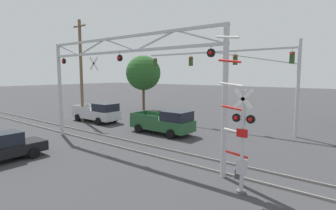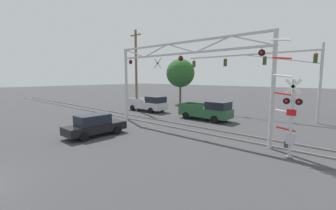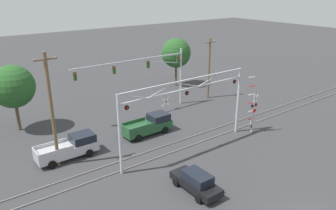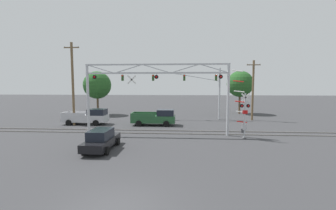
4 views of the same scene
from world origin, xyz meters
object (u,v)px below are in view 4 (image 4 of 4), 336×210
(traffic_signal_span, at_px, (190,83))
(pickup_truck_lead, at_px, (156,118))
(background_tree_beyond_span, at_px, (240,84))
(crossing_gantry, at_px, (156,86))
(utility_pole_right, at_px, (253,90))
(background_tree_far_left_verge, at_px, (97,85))
(utility_pole_left, at_px, (73,83))
(sedan_waiting, at_px, (101,140))
(pickup_truck_following, at_px, (88,117))
(crossing_signal_mast, at_px, (244,115))

(traffic_signal_span, height_order, pickup_truck_lead, traffic_signal_span)
(background_tree_beyond_span, bearing_deg, crossing_gantry, -125.32)
(crossing_gantry, relative_size, utility_pole_right, 1.70)
(crossing_gantry, bearing_deg, background_tree_beyond_span, 54.68)
(traffic_signal_span, xyz_separation_m, background_tree_far_left_verge, (-14.71, 3.67, -0.34))
(traffic_signal_span, xyz_separation_m, utility_pole_left, (-13.90, -5.88, -0.10))
(background_tree_far_left_verge, bearing_deg, sedan_waiting, -68.04)
(utility_pole_right, bearing_deg, crossing_gantry, -140.62)
(crossing_gantry, xyz_separation_m, pickup_truck_following, (-9.05, 5.10, -3.76))
(utility_pole_left, bearing_deg, traffic_signal_span, 22.94)
(sedan_waiting, height_order, background_tree_far_left_verge, background_tree_far_left_verge)
(crossing_signal_mast, distance_m, background_tree_far_left_verge, 24.46)
(pickup_truck_following, bearing_deg, utility_pole_right, 12.60)
(sedan_waiting, bearing_deg, traffic_signal_span, 66.01)
(pickup_truck_lead, bearing_deg, pickup_truck_following, 179.72)
(traffic_signal_span, height_order, utility_pole_right, utility_pole_right)
(crossing_signal_mast, distance_m, utility_pole_left, 19.35)
(traffic_signal_span, xyz_separation_m, pickup_truck_following, (-12.54, -5.13, -4.19))
(crossing_signal_mast, xyz_separation_m, background_tree_far_left_verge, (-19.17, 14.95, 2.65))
(pickup_truck_lead, relative_size, background_tree_far_left_verge, 0.74)
(traffic_signal_span, bearing_deg, sedan_waiting, -113.99)
(pickup_truck_lead, distance_m, utility_pole_left, 10.56)
(pickup_truck_following, height_order, utility_pole_right, utility_pole_right)
(pickup_truck_following, distance_m, utility_pole_right, 21.74)
(pickup_truck_following, bearing_deg, background_tree_far_left_verge, 103.88)
(pickup_truck_following, bearing_deg, sedan_waiting, -61.88)
(crossing_signal_mast, height_order, background_tree_far_left_verge, background_tree_far_left_verge)
(utility_pole_left, bearing_deg, crossing_gantry, -22.69)
(crossing_gantry, distance_m, pickup_truck_lead, 6.34)
(traffic_signal_span, height_order, background_tree_far_left_verge, traffic_signal_span)
(crossing_gantry, distance_m, pickup_truck_following, 11.04)
(utility_pole_right, height_order, background_tree_far_left_verge, utility_pole_right)
(crossing_signal_mast, bearing_deg, pickup_truck_lead, 144.75)
(traffic_signal_span, relative_size, background_tree_far_left_verge, 2.04)
(sedan_waiting, bearing_deg, background_tree_beyond_span, 55.30)
(pickup_truck_lead, xyz_separation_m, background_tree_far_left_verge, (-10.53, 8.84, 3.85))
(utility_pole_left, bearing_deg, utility_pole_right, 13.70)
(sedan_waiting, bearing_deg, background_tree_far_left_verge, 111.96)
(traffic_signal_span, relative_size, sedan_waiting, 3.31)
(pickup_truck_lead, xyz_separation_m, sedan_waiting, (-2.76, -10.43, -0.16))
(pickup_truck_lead, distance_m, background_tree_far_left_verge, 14.28)
(crossing_gantry, height_order, background_tree_beyond_span, background_tree_beyond_span)
(pickup_truck_following, relative_size, utility_pole_right, 0.66)
(pickup_truck_lead, bearing_deg, crossing_signal_mast, -35.25)
(crossing_gantry, distance_m, sedan_waiting, 7.49)
(crossing_gantry, relative_size, crossing_signal_mast, 2.25)
(background_tree_beyond_span, bearing_deg, background_tree_far_left_verge, -172.73)
(crossing_gantry, bearing_deg, sedan_waiting, -122.70)
(utility_pole_right, bearing_deg, pickup_truck_lead, -159.45)
(crossing_gantry, height_order, background_tree_far_left_verge, background_tree_far_left_verge)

